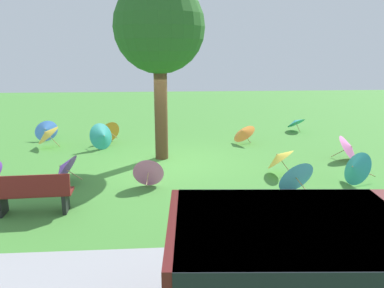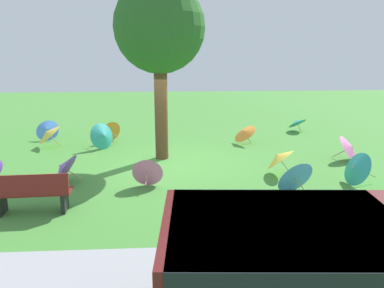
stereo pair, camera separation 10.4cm
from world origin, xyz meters
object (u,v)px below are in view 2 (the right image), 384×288
at_px(parasol_teal_0, 103,136).
at_px(parasol_yellow_0, 48,133).
at_px(shade_tree, 159,29).
at_px(parasol_orange_1, 244,132).
at_px(van_dark, 351,272).
at_px(parasol_teal_2, 297,122).
at_px(parasol_pink_0, 148,171).
at_px(parasol_pink_1, 350,148).
at_px(parasol_teal_3, 355,168).
at_px(parasol_yellow_1, 279,157).
at_px(park_bench, 31,193).
at_px(parasol_blue_1, 47,130).
at_px(parasol_orange_2, 110,131).
at_px(parasol_blue_3, 293,176).
at_px(parasol_purple_0, 63,168).

bearing_deg(parasol_teal_0, parasol_yellow_0, -10.05).
height_order(shade_tree, parasol_orange_1, shade_tree).
bearing_deg(van_dark, parasol_teal_0, -64.33).
bearing_deg(parasol_teal_0, van_dark, 115.67).
height_order(parasol_teal_2, parasol_pink_0, parasol_pink_0).
relative_size(parasol_teal_0, parasol_orange_1, 0.90).
height_order(parasol_yellow_0, parasol_pink_1, parasol_yellow_0).
bearing_deg(parasol_orange_1, parasol_teal_3, 114.67).
distance_m(van_dark, shade_tree, 8.65).
bearing_deg(parasol_yellow_1, parasol_yellow_0, -25.15).
bearing_deg(parasol_teal_3, park_bench, 9.60).
bearing_deg(parasol_blue_1, parasol_teal_2, -174.54).
relative_size(van_dark, parasol_orange_2, 5.41).
height_order(parasol_teal_0, parasol_teal_2, parasol_teal_0).
height_order(park_bench, parasol_pink_0, park_bench).
height_order(parasol_orange_1, parasol_blue_3, parasol_blue_3).
bearing_deg(parasol_pink_0, park_bench, 32.54).
distance_m(van_dark, parasol_orange_1, 9.46).
xyz_separation_m(parasol_purple_0, parasol_blue_3, (-5.67, 1.05, 0.03)).
xyz_separation_m(parasol_pink_1, parasol_orange_2, (7.83, -2.92, -0.00)).
distance_m(parasol_pink_0, parasol_blue_1, 6.62).
bearing_deg(parasol_pink_1, parasol_teal_0, -13.27).
height_order(parasol_yellow_1, parasol_orange_1, parasol_yellow_1).
relative_size(parasol_purple_0, parasol_orange_2, 1.11).
relative_size(parasol_teal_3, parasol_pink_1, 0.85).
relative_size(shade_tree, parasol_purple_0, 5.53).
distance_m(park_bench, parasol_pink_1, 9.12).
height_order(parasol_teal_0, parasol_orange_1, parasol_teal_0).
distance_m(parasol_purple_0, parasol_orange_1, 6.64).
xyz_separation_m(parasol_teal_0, parasol_teal_2, (-7.66, -2.43, -0.07)).
relative_size(park_bench, parasol_orange_2, 1.86).
bearing_deg(parasol_yellow_0, parasol_orange_2, -160.95).
height_order(van_dark, parasol_orange_2, van_dark).
relative_size(parasol_purple_0, parasol_blue_3, 0.92).
bearing_deg(park_bench, parasol_blue_1, -75.11).
relative_size(parasol_teal_2, parasol_blue_3, 1.00).
relative_size(parasol_yellow_1, parasol_orange_1, 1.04).
bearing_deg(van_dark, parasol_teal_2, -106.23).
bearing_deg(parasol_pink_1, parasol_teal_3, 66.58).
relative_size(parasol_purple_0, parasol_yellow_0, 0.88).
bearing_deg(van_dark, parasol_blue_1, -57.39).
bearing_deg(shade_tree, parasol_teal_3, 151.49).
bearing_deg(parasol_pink_1, parasol_teal_2, -86.95).
distance_m(parasol_purple_0, parasol_pink_1, 8.47).
xyz_separation_m(shade_tree, parasol_teal_3, (-4.95, 2.69, -3.50)).
xyz_separation_m(parasol_teal_0, parasol_teal_3, (-6.99, 3.93, -0.03)).
relative_size(parasol_yellow_0, parasol_yellow_1, 0.98).
bearing_deg(shade_tree, parasol_blue_1, -31.50).
relative_size(parasol_yellow_0, parasol_pink_0, 1.38).
relative_size(park_bench, parasol_blue_1, 1.84).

